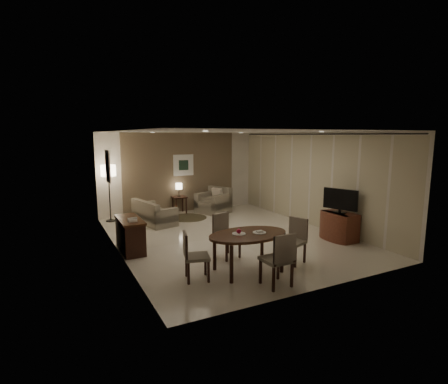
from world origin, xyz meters
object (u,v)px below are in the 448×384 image
side_table (179,205)px  chair_left (197,256)px  dining_table (248,252)px  armchair (213,200)px  chair_near (276,259)px  tv_cabinet (339,226)px  sofa (154,212)px  floor_lamp (109,193)px  console_desk (130,235)px  chair_right (293,241)px  chair_far (227,236)px

side_table → chair_left: bearing=-106.5°
dining_table → chair_left: size_ratio=1.79×
armchair → chair_near: bearing=-37.8°
tv_cabinet → sofa: sofa is taller
chair_near → armchair: chair_near is taller
tv_cabinet → chair_near: (-3.02, -1.53, 0.14)m
floor_lamp → console_desk: bearing=-91.1°
console_desk → floor_lamp: bearing=88.9°
armchair → console_desk: bearing=-74.0°
chair_near → sofa: (-0.69, 5.23, -0.13)m
chair_right → sofa: (-1.63, 4.48, -0.11)m
console_desk → dining_table: bearing=-51.6°
chair_far → floor_lamp: floor_lamp is taller
tv_cabinet → chair_far: (-3.12, 0.13, 0.12)m
armchair → side_table: size_ratio=1.69×
chair_near → chair_left: bearing=-38.6°
dining_table → chair_left: bearing=176.3°
tv_cabinet → side_table: bearing=118.4°
chair_near → side_table: 6.27m
dining_table → sofa: dining_table is taller
chair_near → tv_cabinet: bearing=-154.9°
armchair → floor_lamp: floor_lamp is taller
chair_near → chair_far: 1.66m
tv_cabinet → chair_near: 3.38m
chair_far → chair_left: chair_far is taller
chair_left → armchair: size_ratio=0.93×
chair_left → floor_lamp: bearing=22.3°
console_desk → side_table: bearing=54.1°
armchair → side_table: 1.15m
chair_far → sofa: size_ratio=0.63×
chair_far → chair_left: (-1.03, -0.80, -0.02)m
chair_right → armchair: 5.06m
armchair → chair_far: bearing=-44.5°
dining_table → chair_right: chair_right is taller
armchair → floor_lamp: bearing=-118.9°
chair_far → floor_lamp: (-1.71, 4.46, 0.39)m
console_desk → dining_table: same height
tv_cabinet → armchair: (-1.51, 4.26, 0.07)m
chair_near → floor_lamp: 6.39m
sofa → floor_lamp: bearing=38.9°
sofa → console_desk: bearing=138.9°
dining_table → floor_lamp: 5.62m
tv_cabinet → chair_near: bearing=-153.2°
chair_left → chair_right: (2.08, -0.10, 0.01)m
floor_lamp → sofa: bearing=-38.1°
chair_near → armchair: (1.51, 5.79, -0.06)m
side_table → chair_near: bearing=-94.2°
chair_left → armchair: (2.64, 4.93, -0.02)m
sofa → armchair: armchair is taller
chair_right → side_table: 5.52m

